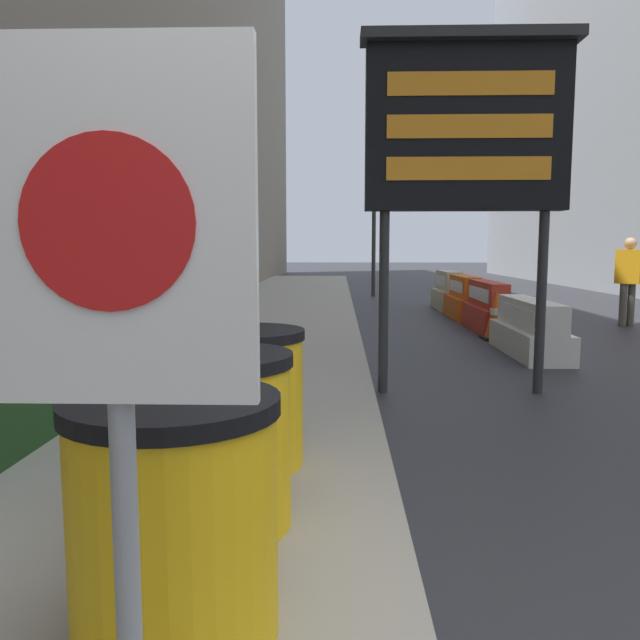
# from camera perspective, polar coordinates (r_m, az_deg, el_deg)

# --- Properties ---
(hedge_strip) EXTENTS (0.90, 6.26, 0.71)m
(hedge_strip) POSITION_cam_1_polar(r_m,az_deg,el_deg) (6.60, -20.21, -2.36)
(hedge_strip) COLOR #1E421E
(hedge_strip) RESTS_ON sidewalk_left
(barrel_drum_foreground) EXTENTS (0.73, 0.73, 0.84)m
(barrel_drum_foreground) POSITION_cam_1_polar(r_m,az_deg,el_deg) (2.30, -13.12, -17.07)
(barrel_drum_foreground) COLOR yellow
(barrel_drum_foreground) RESTS_ON sidewalk_left
(barrel_drum_middle) EXTENTS (0.73, 0.73, 0.84)m
(barrel_drum_middle) POSITION_cam_1_polar(r_m,az_deg,el_deg) (3.09, -9.37, -10.72)
(barrel_drum_middle) COLOR yellow
(barrel_drum_middle) RESTS_ON sidewalk_left
(barrel_drum_back) EXTENTS (0.73, 0.73, 0.84)m
(barrel_drum_back) POSITION_cam_1_polar(r_m,az_deg,el_deg) (3.90, -6.82, -6.99)
(barrel_drum_back) COLOR yellow
(barrel_drum_back) RESTS_ON sidewalk_left
(warning_sign) EXTENTS (0.63, 0.08, 1.79)m
(warning_sign) POSITION_cam_1_polar(r_m,az_deg,el_deg) (1.44, -18.33, 3.04)
(warning_sign) COLOR gray
(warning_sign) RESTS_ON sidewalk_left
(message_board) EXTENTS (2.09, 0.36, 3.51)m
(message_board) POSITION_cam_1_polar(r_m,az_deg,el_deg) (6.49, 13.28, 16.63)
(message_board) COLOR #28282B
(message_board) RESTS_ON ground_plane
(jersey_barrier_white) EXTENTS (0.61, 2.03, 0.76)m
(jersey_barrier_white) POSITION_cam_1_polar(r_m,az_deg,el_deg) (9.02, 18.63, -0.93)
(jersey_barrier_white) COLOR silver
(jersey_barrier_white) RESTS_ON ground_plane
(jersey_barrier_red_striped) EXTENTS (0.51, 1.84, 0.88)m
(jersey_barrier_red_striped) POSITION_cam_1_polar(r_m,az_deg,el_deg) (11.40, 15.03, 0.96)
(jersey_barrier_red_striped) COLOR red
(jersey_barrier_red_striped) RESTS_ON ground_plane
(jersey_barrier_orange_far) EXTENTS (0.57, 1.68, 0.89)m
(jersey_barrier_orange_far) POSITION_cam_1_polar(r_m,az_deg,el_deg) (13.36, 13.06, 1.84)
(jersey_barrier_orange_far) COLOR orange
(jersey_barrier_orange_far) RESTS_ON ground_plane
(jersey_barrier_cream) EXTENTS (0.60, 1.64, 0.91)m
(jersey_barrier_cream) POSITION_cam_1_polar(r_m,az_deg,el_deg) (15.24, 11.65, 2.49)
(jersey_barrier_cream) COLOR beige
(jersey_barrier_cream) RESTS_ON ground_plane
(traffic_cone_near) EXTENTS (0.43, 0.43, 0.76)m
(traffic_cone_near) POSITION_cam_1_polar(r_m,az_deg,el_deg) (14.10, 16.02, 1.93)
(traffic_cone_near) COLOR black
(traffic_cone_near) RESTS_ON ground_plane
(traffic_cone_mid) EXTENTS (0.44, 0.44, 0.78)m
(traffic_cone_mid) POSITION_cam_1_polar(r_m,az_deg,el_deg) (10.37, 15.82, 0.39)
(traffic_cone_mid) COLOR black
(traffic_cone_mid) RESTS_ON ground_plane
(traffic_light_near_curb) EXTENTS (0.28, 0.45, 4.46)m
(traffic_light_near_curb) POSITION_cam_1_polar(r_m,az_deg,el_deg) (18.94, 5.00, 11.90)
(traffic_light_near_curb) COLOR #2D2D30
(traffic_light_near_curb) RESTS_ON ground_plane
(pedestrian_worker) EXTENTS (0.50, 0.47, 1.65)m
(pedestrian_worker) POSITION_cam_1_polar(r_m,az_deg,el_deg) (12.98, 26.39, 3.78)
(pedestrian_worker) COLOR #514C42
(pedestrian_worker) RESTS_ON ground_plane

